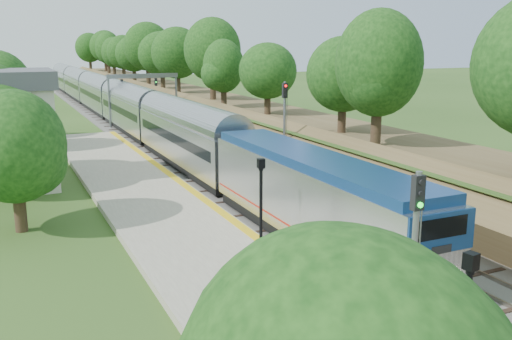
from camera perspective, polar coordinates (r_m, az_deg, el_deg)
name	(u,v)px	position (r m, az deg, el deg)	size (l,w,h in m)	color
trackbed	(131,121)	(74.03, -12.35, 4.82)	(9.50, 170.00, 0.28)	#4C4944
platform	(180,229)	(30.50, -7.60, -5.84)	(6.40, 68.00, 0.38)	gray
yellow_stripe	(230,218)	(31.33, -2.61, -4.85)	(0.55, 68.00, 0.01)	gold
embankment	(194,103)	(75.99, -6.23, 6.67)	(10.64, 170.00, 11.70)	brown
signal_gantry	(143,86)	(68.78, -11.24, 8.28)	(8.40, 0.38, 6.20)	slate
trees_behind_platform	(46,142)	(32.91, -20.26, 2.65)	(7.82, 53.32, 7.21)	#332316
train	(114,104)	(73.74, -14.02, 6.40)	(2.94, 117.89, 4.32)	black
lamppost_far	(261,216)	(24.88, 0.49, -4.60)	(0.45, 0.45, 4.59)	black
signal_platform	(414,249)	(17.14, 15.55, -7.59)	(0.35, 0.28, 5.92)	slate
signal_farside	(285,117)	(43.00, 2.88, 5.29)	(0.37, 0.30, 6.84)	slate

